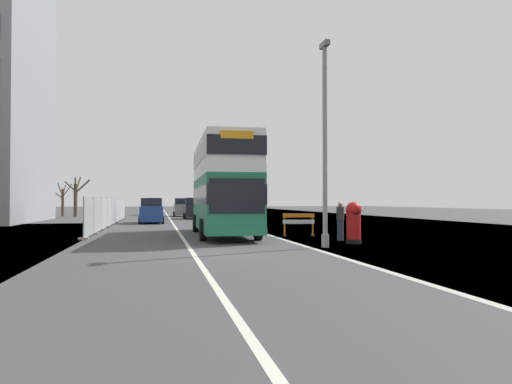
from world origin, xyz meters
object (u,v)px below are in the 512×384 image
at_px(car_far_side, 153,207).
at_px(car_receding_far, 182,208).
at_px(car_oncoming_near, 152,211).
at_px(double_decker_bus, 223,186).
at_px(pedestrian_at_kerb, 340,221).
at_px(car_receding_mid, 194,209).
at_px(roadworks_barrier, 299,222).
at_px(red_pillar_postbox, 354,221).
at_px(lamppost_foreground, 325,150).

bearing_deg(car_far_side, car_receding_far, -63.09).
bearing_deg(car_oncoming_near, double_decker_bus, -75.52).
bearing_deg(car_far_side, pedestrian_at_kerb, -78.41).
relative_size(car_receding_mid, car_far_side, 0.97).
distance_m(roadworks_barrier, car_oncoming_near, 17.79).
relative_size(car_receding_far, pedestrian_at_kerb, 2.18).
bearing_deg(red_pillar_postbox, car_far_side, 101.21).
height_order(roadworks_barrier, car_receding_far, car_receding_far).
distance_m(red_pillar_postbox, pedestrian_at_kerb, 1.48).
distance_m(lamppost_foreground, car_receding_far, 38.38).
height_order(car_oncoming_near, car_far_side, car_far_side).
bearing_deg(lamppost_foreground, roadworks_barrier, 83.54).
relative_size(red_pillar_postbox, car_receding_mid, 0.42).
distance_m(lamppost_foreground, red_pillar_postbox, 3.52).
relative_size(car_receding_far, car_far_side, 0.89).
relative_size(lamppost_foreground, red_pillar_postbox, 4.56).
height_order(roadworks_barrier, pedestrian_at_kerb, pedestrian_at_kerb).
bearing_deg(roadworks_barrier, car_oncoming_near, 114.68).
bearing_deg(roadworks_barrier, car_receding_far, 97.42).
bearing_deg(lamppost_foreground, double_decker_bus, 112.83).
bearing_deg(lamppost_foreground, car_oncoming_near, 107.30).
distance_m(car_oncoming_near, car_far_side, 22.73).
height_order(lamppost_foreground, red_pillar_postbox, lamppost_foreground).
distance_m(double_decker_bus, car_far_side, 37.61).
bearing_deg(red_pillar_postbox, car_receding_mid, 98.74).
height_order(lamppost_foreground, pedestrian_at_kerb, lamppost_foreground).
bearing_deg(car_oncoming_near, pedestrian_at_kerb, -65.90).
relative_size(lamppost_foreground, car_receding_far, 2.09).
distance_m(lamppost_foreground, car_oncoming_near, 23.00).
xyz_separation_m(lamppost_foreground, roadworks_barrier, (0.64, 5.63, -3.02)).
distance_m(roadworks_barrier, car_receding_mid, 25.02).
distance_m(car_far_side, pedestrian_at_kerb, 42.62).
xyz_separation_m(red_pillar_postbox, car_oncoming_near, (-8.51, 20.50, -0.00)).
relative_size(red_pillar_postbox, pedestrian_at_kerb, 1.00).
distance_m(roadworks_barrier, car_receding_far, 32.75).
distance_m(roadworks_barrier, car_far_side, 39.60).
height_order(double_decker_bus, roadworks_barrier, double_decker_bus).
xyz_separation_m(car_oncoming_near, car_receding_far, (3.20, 16.32, 0.03)).
height_order(car_far_side, pedestrian_at_kerb, car_far_side).
bearing_deg(double_decker_bus, car_oncoming_near, 104.48).
relative_size(car_oncoming_near, car_receding_mid, 1.10).
bearing_deg(car_receding_mid, lamppost_foreground, -84.82).
distance_m(double_decker_bus, pedestrian_at_kerb, 6.65).
relative_size(car_receding_mid, car_receding_far, 1.09).
bearing_deg(pedestrian_at_kerb, car_receding_far, 98.54).
xyz_separation_m(lamppost_foreground, car_oncoming_near, (-6.79, 21.79, -2.79)).
height_order(car_oncoming_near, car_receding_far, car_receding_far).
bearing_deg(double_decker_bus, lamppost_foreground, -67.17).
bearing_deg(roadworks_barrier, double_decker_bus, 157.57).
bearing_deg(car_receding_mid, double_decker_bus, -90.61).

